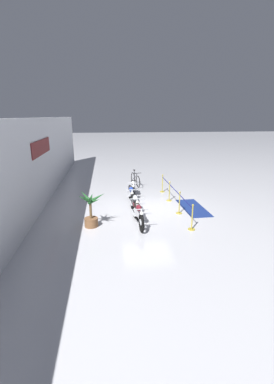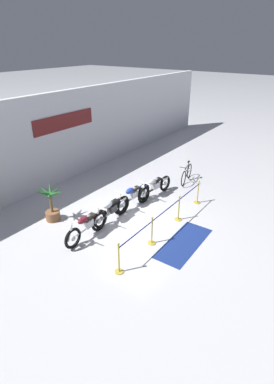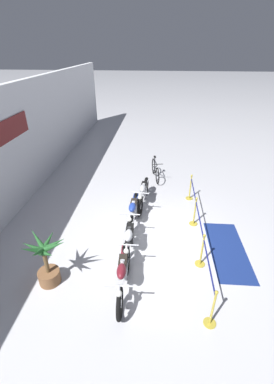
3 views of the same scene
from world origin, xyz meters
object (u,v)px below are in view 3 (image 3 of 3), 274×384
(motorcycle_blue_2, at_px, (133,213))
(potted_palm_left_of_row, at_px, (46,261))
(motorcycle_silver_1, at_px, (129,240))
(stanchion_mid_left, at_px, (201,255))
(stanchion_mid_right, at_px, (194,215))
(stanchion_far_right, at_px, (190,191))
(motorcycle_maroon_0, at_px, (122,275))
(bicycle, at_px, (155,170))
(stanchion_far_left, at_px, (204,252))
(floor_banner, at_px, (228,250))
(motorcycle_silver_3, at_px, (143,194))

(motorcycle_blue_2, relative_size, potted_palm_left_of_row, 1.54)
(motorcycle_silver_1, bearing_deg, stanchion_mid_left, -97.66)
(stanchion_mid_right, relative_size, stanchion_far_right, 1.00)
(motorcycle_maroon_0, relative_size, motorcycle_silver_1, 0.99)
(stanchion_mid_left, xyz_separation_m, stanchion_mid_right, (1.86, 0.00, 0.00))
(bicycle, height_order, stanchion_far_left, stanchion_far_left)
(floor_banner, bearing_deg, stanchion_mid_right, 35.48)
(potted_palm_left_of_row, height_order, stanchion_mid_right, potted_palm_left_of_row)
(potted_palm_left_of_row, bearing_deg, stanchion_mid_right, -54.13)
(stanchion_far_right, bearing_deg, motorcycle_blue_2, 132.33)
(motorcycle_blue_2, distance_m, stanchion_mid_right, 2.05)
(stanchion_mid_right, distance_m, stanchion_far_right, 1.66)
(stanchion_far_right, bearing_deg, stanchion_mid_right, 180.00)
(motorcycle_blue_2, height_order, stanchion_far_right, stanchion_far_right)
(motorcycle_silver_3, xyz_separation_m, floor_banner, (-2.31, -2.69, -0.46))
(motorcycle_maroon_0, height_order, stanchion_mid_left, stanchion_mid_left)
(motorcycle_silver_1, xyz_separation_m, bicycle, (4.93, -0.61, -0.09))
(motorcycle_blue_2, distance_m, stanchion_mid_left, 2.63)
(motorcycle_blue_2, distance_m, bicycle, 3.60)
(stanchion_far_left, distance_m, floor_banner, 1.42)
(motorcycle_silver_3, height_order, floor_banner, motorcycle_silver_3)
(motorcycle_maroon_0, xyz_separation_m, stanchion_mid_right, (2.86, -2.02, -0.12))
(bicycle, bearing_deg, stanchion_far_right, -140.29)
(motorcycle_maroon_0, xyz_separation_m, bicycle, (6.20, -0.62, -0.08))
(motorcycle_silver_1, relative_size, stanchion_mid_left, 2.09)
(motorcycle_maroon_0, distance_m, motorcycle_blue_2, 2.66)
(motorcycle_silver_3, xyz_separation_m, stanchion_mid_left, (-2.96, -1.79, -0.11))
(motorcycle_blue_2, xyz_separation_m, motorcycle_silver_3, (1.30, -0.25, -0.01))
(stanchion_far_left, bearing_deg, floor_banner, -45.18)
(floor_banner, bearing_deg, bicycle, 25.61)
(stanchion_mid_left, bearing_deg, potted_palm_left_of_row, 103.86)
(motorcycle_maroon_0, xyz_separation_m, floor_banner, (1.65, -2.92, -0.47))
(motorcycle_maroon_0, bearing_deg, bicycle, -5.74)
(motorcycle_silver_1, xyz_separation_m, stanchion_far_right, (3.25, -2.00, -0.12))
(bicycle, height_order, potted_palm_left_of_row, potted_palm_left_of_row)
(stanchion_far_right, distance_m, floor_banner, 3.03)
(bicycle, distance_m, stanchion_mid_left, 5.39)
(bicycle, relative_size, stanchion_far_left, 0.32)
(motorcycle_maroon_0, height_order, motorcycle_silver_1, motorcycle_silver_1)
(motorcycle_blue_2, bearing_deg, stanchion_mid_left, -129.15)
(motorcycle_silver_1, bearing_deg, stanchion_far_right, -31.66)
(motorcycle_silver_3, distance_m, bicycle, 2.28)
(motorcycle_silver_1, relative_size, motorcycle_silver_3, 0.98)
(stanchion_mid_left, relative_size, stanchion_far_right, 1.00)
(motorcycle_silver_1, distance_m, floor_banner, 2.96)
(motorcycle_blue_2, distance_m, stanchion_far_right, 2.76)
(potted_palm_left_of_row, height_order, stanchion_mid_left, potted_palm_left_of_row)
(stanchion_far_left, height_order, stanchion_far_right, same)
(motorcycle_silver_3, distance_m, stanchion_mid_right, 2.11)
(potted_palm_left_of_row, relative_size, floor_banner, 0.58)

